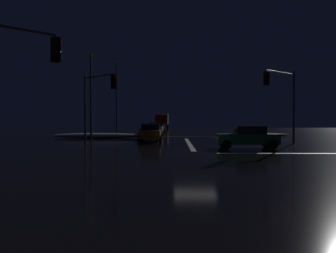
{
  "coord_description": "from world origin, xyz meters",
  "views": [
    {
      "loc": [
        -1.3,
        -21.53,
        2.08
      ],
      "look_at": [
        -1.82,
        11.99,
        1.34
      ],
      "focal_mm": 38.46,
      "sensor_mm": 36.0,
      "label": 1
    }
  ],
  "objects_px": {
    "sedan_white": "(156,129)",
    "box_truck": "(162,120)",
    "traffic_signal_sw": "(8,67)",
    "traffic_signal_ne": "(283,92)",
    "sedan_orange": "(151,133)",
    "sedan_black": "(150,131)",
    "sedan_blue": "(159,126)",
    "streetlamp_left_far": "(116,92)",
    "traffic_signal_nw": "(97,95)",
    "streetlamp_left_near": "(91,90)",
    "sedan_silver": "(156,128)",
    "sedan_red": "(159,127)",
    "sedan_green_crossing": "(248,137)"
  },
  "relations": [
    {
      "from": "sedan_blue",
      "to": "box_truck",
      "type": "distance_m",
      "value": 8.09
    },
    {
      "from": "sedan_black",
      "to": "box_truck",
      "type": "distance_m",
      "value": 34.25
    },
    {
      "from": "sedan_orange",
      "to": "traffic_signal_sw",
      "type": "height_order",
      "value": "traffic_signal_sw"
    },
    {
      "from": "sedan_white",
      "to": "streetlamp_left_far",
      "type": "xyz_separation_m",
      "value": [
        -5.97,
        6.85,
        5.08
      ]
    },
    {
      "from": "sedan_white",
      "to": "sedan_blue",
      "type": "relative_size",
      "value": 1.0
    },
    {
      "from": "sedan_white",
      "to": "streetlamp_left_near",
      "type": "height_order",
      "value": "streetlamp_left_near"
    },
    {
      "from": "box_truck",
      "to": "traffic_signal_ne",
      "type": "xyz_separation_m",
      "value": [
        11.07,
        -43.42,
        2.48
      ]
    },
    {
      "from": "sedan_blue",
      "to": "streetlamp_left_far",
      "type": "distance_m",
      "value": 14.91
    },
    {
      "from": "traffic_signal_nw",
      "to": "traffic_signal_ne",
      "type": "bearing_deg",
      "value": -0.17
    },
    {
      "from": "sedan_red",
      "to": "sedan_green_crossing",
      "type": "relative_size",
      "value": 1.0
    },
    {
      "from": "box_truck",
      "to": "traffic_signal_sw",
      "type": "bearing_deg",
      "value": -93.98
    },
    {
      "from": "sedan_silver",
      "to": "traffic_signal_sw",
      "type": "bearing_deg",
      "value": -96.03
    },
    {
      "from": "sedan_blue",
      "to": "streetlamp_left_far",
      "type": "relative_size",
      "value": 0.42
    },
    {
      "from": "traffic_signal_sw",
      "to": "traffic_signal_nw",
      "type": "distance_m",
      "value": 15.19
    },
    {
      "from": "sedan_orange",
      "to": "traffic_signal_ne",
      "type": "relative_size",
      "value": 0.72
    },
    {
      "from": "box_truck",
      "to": "traffic_signal_ne",
      "type": "relative_size",
      "value": 1.37
    },
    {
      "from": "sedan_white",
      "to": "box_truck",
      "type": "relative_size",
      "value": 0.52
    },
    {
      "from": "sedan_orange",
      "to": "sedan_black",
      "type": "height_order",
      "value": "same"
    },
    {
      "from": "sedan_black",
      "to": "sedan_orange",
      "type": "bearing_deg",
      "value": -84.84
    },
    {
      "from": "sedan_silver",
      "to": "sedan_blue",
      "type": "height_order",
      "value": "same"
    },
    {
      "from": "sedan_white",
      "to": "sedan_green_crossing",
      "type": "distance_m",
      "value": 20.9
    },
    {
      "from": "sedan_silver",
      "to": "traffic_signal_ne",
      "type": "xyz_separation_m",
      "value": [
        11.22,
        -21.99,
        3.39
      ]
    },
    {
      "from": "sedan_blue",
      "to": "traffic_signal_sw",
      "type": "bearing_deg",
      "value": -94.36
    },
    {
      "from": "sedan_black",
      "to": "sedan_green_crossing",
      "type": "distance_m",
      "value": 15.15
    },
    {
      "from": "sedan_blue",
      "to": "streetlamp_left_far",
      "type": "height_order",
      "value": "streetlamp_left_far"
    },
    {
      "from": "sedan_green_crossing",
      "to": "traffic_signal_sw",
      "type": "relative_size",
      "value": 0.73
    },
    {
      "from": "sedan_black",
      "to": "traffic_signal_sw",
      "type": "bearing_deg",
      "value": -98.97
    },
    {
      "from": "sedan_white",
      "to": "traffic_signal_sw",
      "type": "bearing_deg",
      "value": -97.71
    },
    {
      "from": "sedan_red",
      "to": "streetlamp_left_far",
      "type": "relative_size",
      "value": 0.42
    },
    {
      "from": "sedan_green_crossing",
      "to": "traffic_signal_ne",
      "type": "relative_size",
      "value": 0.72
    },
    {
      "from": "traffic_signal_sw",
      "to": "streetlamp_left_near",
      "type": "height_order",
      "value": "streetlamp_left_near"
    },
    {
      "from": "traffic_signal_sw",
      "to": "traffic_signal_ne",
      "type": "distance_m",
      "value": 21.41
    },
    {
      "from": "sedan_green_crossing",
      "to": "streetlamp_left_far",
      "type": "xyz_separation_m",
      "value": [
        -13.36,
        26.39,
        5.08
      ]
    },
    {
      "from": "sedan_silver",
      "to": "traffic_signal_ne",
      "type": "bearing_deg",
      "value": -62.97
    },
    {
      "from": "traffic_signal_ne",
      "to": "traffic_signal_nw",
      "type": "bearing_deg",
      "value": 179.83
    },
    {
      "from": "sedan_orange",
      "to": "sedan_black",
      "type": "xyz_separation_m",
      "value": [
        -0.48,
        5.31,
        0.0
      ]
    },
    {
      "from": "sedan_orange",
      "to": "sedan_white",
      "type": "distance_m",
      "value": 11.82
    },
    {
      "from": "traffic_signal_ne",
      "to": "traffic_signal_nw",
      "type": "height_order",
      "value": "traffic_signal_ne"
    },
    {
      "from": "sedan_black",
      "to": "streetlamp_left_far",
      "type": "distance_m",
      "value": 15.36
    },
    {
      "from": "box_truck",
      "to": "sedan_silver",
      "type": "bearing_deg",
      "value": -90.42
    },
    {
      "from": "sedan_black",
      "to": "sedan_red",
      "type": "distance_m",
      "value": 19.57
    },
    {
      "from": "sedan_black",
      "to": "streetlamp_left_near",
      "type": "distance_m",
      "value": 7.45
    },
    {
      "from": "traffic_signal_ne",
      "to": "sedan_white",
      "type": "bearing_deg",
      "value": 124.94
    },
    {
      "from": "traffic_signal_nw",
      "to": "streetlamp_left_near",
      "type": "relative_size",
      "value": 0.69
    },
    {
      "from": "sedan_silver",
      "to": "sedan_green_crossing",
      "type": "bearing_deg",
      "value": -73.51
    },
    {
      "from": "streetlamp_left_near",
      "to": "sedan_white",
      "type": "bearing_deg",
      "value": 56.89
    },
    {
      "from": "traffic_signal_ne",
      "to": "streetlamp_left_near",
      "type": "distance_m",
      "value": 18.17
    },
    {
      "from": "traffic_signal_nw",
      "to": "streetlamp_left_far",
      "type": "relative_size",
      "value": 0.56
    },
    {
      "from": "traffic_signal_ne",
      "to": "box_truck",
      "type": "bearing_deg",
      "value": 104.3
    },
    {
      "from": "sedan_silver",
      "to": "sedan_green_crossing",
      "type": "height_order",
      "value": "same"
    }
  ]
}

